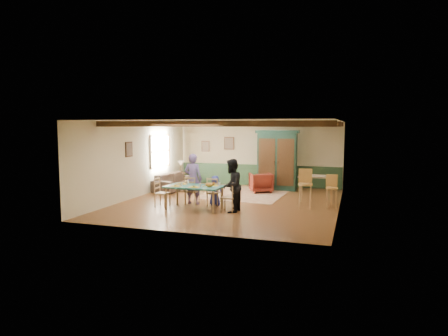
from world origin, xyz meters
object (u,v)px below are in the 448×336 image
(counter_table, at_px, (316,190))
(cat, at_px, (209,185))
(end_table, at_px, (181,179))
(bar_stool_left, at_px, (305,189))
(armchair, at_px, (261,183))
(dining_chair_far_left, at_px, (192,190))
(bar_stool_right, at_px, (332,192))
(dining_chair_end_right, at_px, (229,197))
(dining_chair_end_left, at_px, (162,193))
(dining_table, at_px, (194,198))
(person_man, at_px, (193,179))
(person_woman, at_px, (232,186))
(person_child, at_px, (215,191))
(armoire, at_px, (277,160))
(sofa, at_px, (176,181))
(dining_chair_far_right, at_px, (214,192))
(table_lamp, at_px, (181,167))

(counter_table, bearing_deg, cat, -144.75)
(end_table, bearing_deg, bar_stool_left, -30.40)
(armchair, bearing_deg, dining_chair_far_left, 36.11)
(end_table, bearing_deg, bar_stool_right, -25.31)
(dining_chair_end_right, bearing_deg, bar_stool_right, 118.72)
(dining_chair_end_left, bearing_deg, cat, -93.37)
(dining_table, relative_size, end_table, 3.16)
(person_man, bearing_deg, dining_chair_end_left, 46.85)
(bar_stool_right, bearing_deg, end_table, 148.08)
(dining_chair_far_left, height_order, person_woman, person_woman)
(dining_table, height_order, dining_chair_end_left, dining_chair_end_left)
(person_child, relative_size, bar_stool_right, 0.93)
(dining_chair_far_left, relative_size, person_man, 0.55)
(person_woman, bearing_deg, cat, -81.87)
(dining_chair_far_left, distance_m, armoire, 4.42)
(armoire, relative_size, end_table, 4.34)
(sofa, bearing_deg, armchair, -76.07)
(sofa, bearing_deg, dining_chair_far_right, -128.73)
(armoire, relative_size, sofa, 1.06)
(bar_stool_left, bearing_deg, person_man, 178.78)
(person_child, xyz_separation_m, armoire, (1.30, 3.78, 0.70))
(dining_chair_end_right, bearing_deg, armoire, 174.05)
(bar_stool_left, xyz_separation_m, bar_stool_right, (0.78, 0.28, -0.09))
(person_man, xyz_separation_m, bar_stool_left, (3.58, 0.40, -0.22))
(table_lamp, bearing_deg, cat, -56.87)
(dining_table, distance_m, sofa, 3.96)
(sofa, relative_size, bar_stool_right, 2.17)
(dining_chair_end_left, height_order, bar_stool_right, bar_stool_right)
(dining_table, height_order, dining_chair_far_left, dining_chair_far_left)
(bar_stool_left, relative_size, bar_stool_right, 1.18)
(dining_table, xyz_separation_m, armchair, (1.22, 3.74, 0.02))
(armoire, bearing_deg, person_child, -110.94)
(bar_stool_left, height_order, bar_stool_right, bar_stool_left)
(person_woman, bearing_deg, sofa, -133.11)
(dining_chair_far_left, bearing_deg, armoire, -116.83)
(person_woman, bearing_deg, dining_chair_end_right, -90.00)
(sofa, bearing_deg, person_child, -127.86)
(end_table, xyz_separation_m, table_lamp, (0.00, 0.00, 0.52))
(person_man, bearing_deg, bar_stool_left, -172.21)
(person_man, distance_m, armchair, 3.39)
(person_child, relative_size, armoire, 0.41)
(person_child, distance_m, table_lamp, 4.77)
(dining_chair_end_right, height_order, person_child, person_child)
(table_lamp, bearing_deg, person_child, -52.38)
(person_man, relative_size, person_woman, 1.05)
(end_table, bearing_deg, cat, -56.87)
(person_woman, xyz_separation_m, person_child, (-0.80, 0.79, -0.31))
(sofa, distance_m, end_table, 1.26)
(person_woman, bearing_deg, dining_chair_far_left, -113.57)
(end_table, relative_size, bar_stool_left, 0.45)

